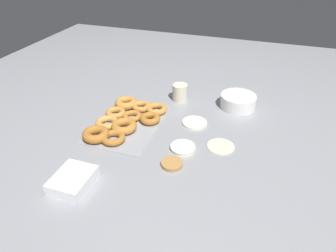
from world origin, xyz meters
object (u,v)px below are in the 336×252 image
Objects in this scene: paper_cup at (180,92)px; donut_tray at (125,120)px; batter_bowl at (238,101)px; pancake_1 at (195,123)px; pancake_3 at (172,164)px; container_stack at (73,180)px; pancake_2 at (221,146)px; pancake_0 at (183,148)px.

donut_tray is at bearing -30.23° from paper_cup.
pancake_1 is at bearing -37.14° from batter_bowl.
pancake_3 is (0.32, -0.01, 0.00)m from pancake_1.
container_stack reaches higher than pancake_3.
pancake_1 is 0.32m from pancake_3.
pancake_1 is at bearing 33.28° from paper_cup.
batter_bowl is at bearing 176.84° from pancake_2.
pancake_2 is at bearing 46.94° from pancake_1.
pancake_2 is 1.30× the size of paper_cup.
pancake_0 is 1.18× the size of paper_cup.
pancake_1 is at bearing -133.06° from pancake_2.
batter_bowl is 0.30m from paper_cup.
donut_tray is 0.43m from container_stack.
donut_tray reaches higher than pancake_1.
donut_tray is at bearing -71.96° from pancake_1.
pancake_0 is at bearing -65.72° from pancake_2.
donut_tray is (0.10, -0.31, 0.01)m from pancake_1.
pancake_3 is at bearing 13.40° from paper_cup.
paper_cup reaches higher than container_stack.
pancake_0 reaches higher than pancake_2.
pancake_0 is 0.59× the size of batter_bowl.
donut_tray is at bearing -94.74° from pancake_2.
container_stack is at bearing -13.56° from paper_cup.
pancake_3 is (0.11, -0.01, 0.00)m from pancake_0.
pancake_3 reaches higher than pancake_2.
batter_bowl is at bearing 142.86° from pancake_1.
container_stack reaches higher than pancake_1.
batter_bowl reaches higher than pancake_2.
batter_bowl is (-0.22, 0.17, 0.03)m from pancake_1.
pancake_2 is 0.65× the size of batter_bowl.
paper_cup is (-0.52, -0.12, 0.04)m from pancake_3.
batter_bowl is at bearing 147.51° from container_stack.
pancake_1 is 0.61m from container_stack.
donut_tray is 2.70× the size of container_stack.
pancake_1 is 0.65× the size of batter_bowl.
batter_bowl reaches higher than pancake_0.
container_stack is at bearing 0.11° from donut_tray.
pancake_2 is 0.37m from batter_bowl.
paper_cup is at bearing -140.49° from pancake_2.
donut_tray is at bearing -108.41° from pancake_0.
container_stack is at bearing -44.00° from pancake_0.
container_stack reaches higher than pancake_2.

